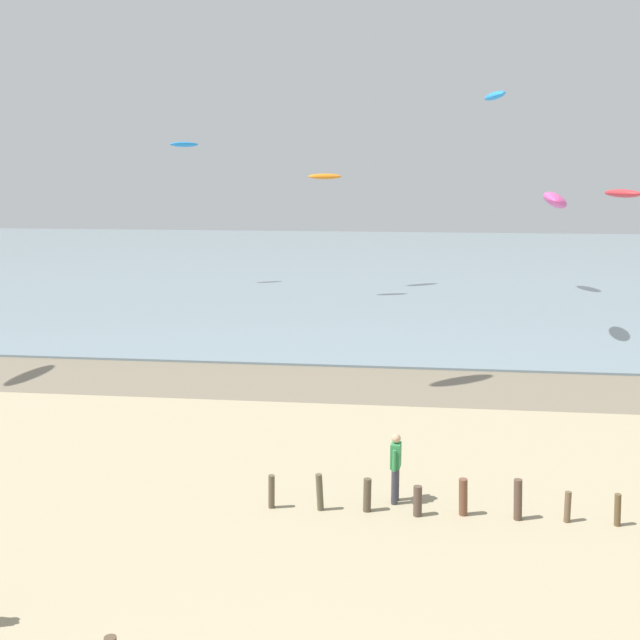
# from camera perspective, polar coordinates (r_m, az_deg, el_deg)

# --- Properties ---
(wet_sand_strip) EXTENTS (120.00, 5.06, 0.01)m
(wet_sand_strip) POSITION_cam_1_polar(r_m,az_deg,el_deg) (29.24, 4.09, -4.73)
(wet_sand_strip) COLOR #7A6D59
(wet_sand_strip) RESTS_ON ground
(sea) EXTENTS (160.00, 70.00, 0.10)m
(sea) POSITION_cam_1_polar(r_m,az_deg,el_deg) (66.15, 5.78, 4.00)
(sea) COLOR gray
(sea) RESTS_ON ground
(person_left_flank) EXTENTS (0.26, 0.57, 1.71)m
(person_left_flank) POSITION_cam_1_polar(r_m,az_deg,el_deg) (19.07, 5.50, -10.46)
(person_left_flank) COLOR #383842
(person_left_flank) RESTS_ON ground
(kite_aloft_2) EXTENTS (2.09, 3.06, 0.55)m
(kite_aloft_2) POSITION_cam_1_polar(r_m,az_deg,el_deg) (48.21, 21.05, 8.55)
(kite_aloft_2) COLOR red
(kite_aloft_3) EXTENTS (1.96, 1.53, 0.45)m
(kite_aloft_3) POSITION_cam_1_polar(r_m,az_deg,el_deg) (54.20, -9.81, 12.42)
(kite_aloft_3) COLOR #2384D1
(kite_aloft_5) EXTENTS (1.68, 3.07, 0.75)m
(kite_aloft_5) POSITION_cam_1_polar(r_m,az_deg,el_deg) (51.12, 12.54, 15.57)
(kite_aloft_5) COLOR #2384D1
(kite_aloft_6) EXTENTS (1.78, 3.73, 1.04)m
(kite_aloft_6) POSITION_cam_1_polar(r_m,az_deg,el_deg) (37.68, 16.65, 8.32)
(kite_aloft_6) COLOR #E54C99
(kite_aloft_7) EXTENTS (2.17, 1.39, 0.43)m
(kite_aloft_7) POSITION_cam_1_polar(r_m,az_deg,el_deg) (48.17, 0.36, 10.35)
(kite_aloft_7) COLOR orange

